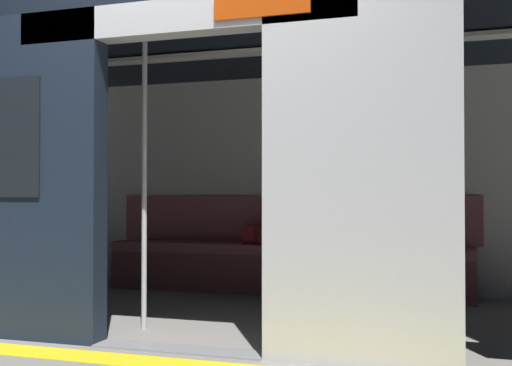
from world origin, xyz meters
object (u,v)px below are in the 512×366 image
at_px(person_seated, 298,221).
at_px(grab_pole_door, 144,179).
at_px(train_car, 237,125).
at_px(bench_seat, 282,256).
at_px(handbag, 258,235).
at_px(book, 334,244).

relative_size(person_seated, grab_pole_door, 0.58).
xyz_separation_m(train_car, bench_seat, (-0.08, -1.02, -1.11)).
bearing_deg(train_car, handbag, -80.64).
relative_size(train_car, person_seated, 5.40).
height_order(train_car, grab_pole_door, train_car).
bearing_deg(bench_seat, handbag, -7.64).
height_order(train_car, person_seated, train_car).
xyz_separation_m(train_car, book, (-0.54, -1.08, -0.99)).
height_order(bench_seat, person_seated, person_seated).
bearing_deg(grab_pole_door, bench_seat, -104.81).
distance_m(train_car, handbag, 1.41).
distance_m(train_car, person_seated, 1.27).
bearing_deg(grab_pole_door, book, -116.96).
distance_m(person_seated, book, 0.39).
relative_size(bench_seat, handbag, 13.05).
distance_m(bench_seat, handbag, 0.32).
bearing_deg(bench_seat, train_car, 85.73).
distance_m(bench_seat, grab_pole_door, 1.97).
bearing_deg(grab_pole_door, person_seated, -110.00).
bearing_deg(book, bench_seat, 9.45).
bearing_deg(grab_pole_door, train_car, -117.34).
bearing_deg(person_seated, bench_seat, -18.15).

